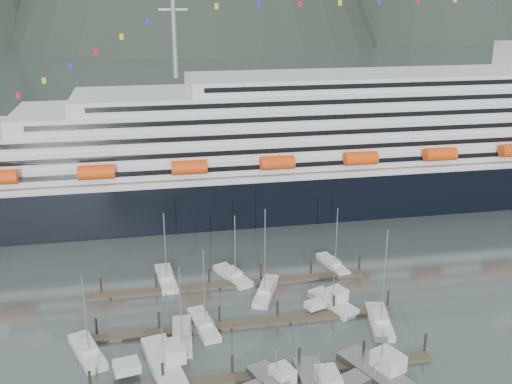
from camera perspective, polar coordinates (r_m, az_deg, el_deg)
ground at (r=90.63m, az=2.01°, el=-13.28°), size 1600.00×1600.00×0.00m
cruise_ship at (r=142.92m, az=8.95°, el=3.83°), size 210.00×30.40×50.30m
dock_near at (r=81.51m, az=0.10°, el=-17.08°), size 48.18×2.28×3.20m
dock_mid at (r=92.22m, az=-1.48°, el=-12.45°), size 48.18×2.28×3.20m
dock_far at (r=103.45m, az=-2.68°, el=-8.80°), size 48.18×2.28×3.20m
sailboat_a at (r=88.77m, az=-15.75°, el=-14.48°), size 6.08×10.27×12.96m
sailboat_b at (r=92.10m, az=-5.02°, el=-12.48°), size 4.25×10.11×13.42m
sailboat_c at (r=89.67m, az=-7.05°, el=-13.49°), size 3.41×10.28×12.45m
sailboat_d at (r=100.93m, az=0.95°, el=-9.44°), size 6.48×10.84×15.83m
sailboat_e at (r=106.16m, az=-8.56°, el=-8.18°), size 3.65×10.64×13.42m
sailboat_f at (r=106.02m, az=-2.25°, el=-8.01°), size 6.02×9.80×12.54m
sailboat_g at (r=111.03m, az=7.32°, el=-6.88°), size 3.83×9.73×12.09m
sailboat_h at (r=94.31m, az=11.69°, el=-12.00°), size 5.00×10.52×16.29m
trawler_a at (r=83.67m, az=-8.88°, el=-15.79°), size 9.69×13.27×7.05m
trawler_d at (r=82.09m, az=11.68°, el=-16.68°), size 10.98×13.28×7.65m
trawler_e at (r=97.73m, az=7.27°, el=-10.35°), size 8.16×9.86×6.04m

